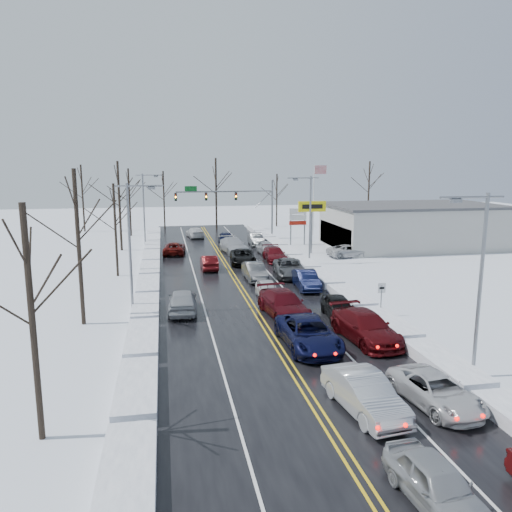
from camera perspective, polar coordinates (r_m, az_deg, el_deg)
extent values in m
plane|color=silver|center=(40.45, -1.44, -4.17)|extent=(160.00, 160.00, 0.00)
cube|color=black|center=(42.36, -1.87, -3.48)|extent=(14.00, 84.00, 0.01)
cube|color=white|center=(41.94, -12.21, -3.88)|extent=(1.82, 72.00, 0.63)
cube|color=white|center=(44.11, 7.95, -3.01)|extent=(1.82, 72.00, 0.63)
cylinder|color=slate|center=(68.50, 1.86, 5.35)|extent=(0.24, 0.24, 8.00)
cylinder|color=slate|center=(67.22, -3.59, 7.37)|extent=(13.00, 0.18, 0.18)
cylinder|color=slate|center=(68.14, 0.87, 6.51)|extent=(2.33, 0.10, 2.33)
cube|color=#0C591E|center=(66.80, -7.46, 7.63)|extent=(1.60, 0.08, 0.70)
cube|color=black|center=(67.46, -2.31, 6.84)|extent=(0.32, 0.25, 1.05)
sphere|color=#3F0705|center=(67.28, -2.29, 7.09)|extent=(0.20, 0.20, 0.20)
sphere|color=orange|center=(67.30, -2.29, 6.83)|extent=(0.22, 0.22, 0.22)
sphere|color=black|center=(67.32, -2.29, 6.58)|extent=(0.20, 0.20, 0.20)
cube|color=black|center=(67.00, -5.72, 6.77)|extent=(0.32, 0.25, 1.05)
sphere|color=#3F0705|center=(66.82, -5.72, 7.02)|extent=(0.20, 0.20, 0.20)
sphere|color=orange|center=(66.84, -5.71, 6.76)|extent=(0.22, 0.22, 0.22)
sphere|color=black|center=(66.86, -5.71, 6.51)|extent=(0.20, 0.20, 0.20)
cube|color=black|center=(66.78, -9.17, 6.68)|extent=(0.32, 0.25, 1.05)
sphere|color=#3F0705|center=(66.60, -9.17, 6.93)|extent=(0.20, 0.20, 0.20)
sphere|color=orange|center=(66.62, -9.16, 6.67)|extent=(0.22, 0.22, 0.22)
sphere|color=black|center=(66.64, -9.16, 6.41)|extent=(0.20, 0.20, 0.20)
cylinder|color=slate|center=(57.59, 6.37, 3.07)|extent=(0.20, 0.20, 5.60)
cube|color=yellow|center=(57.31, 6.42, 5.65)|extent=(3.20, 0.30, 1.20)
cube|color=black|center=(57.15, 6.47, 5.64)|extent=(2.40, 0.04, 0.50)
cylinder|color=slate|center=(63.18, 3.99, 3.05)|extent=(0.16, 0.16, 4.00)
cylinder|color=slate|center=(63.65, 5.56, 3.09)|extent=(0.16, 0.16, 4.00)
cube|color=white|center=(63.15, 4.81, 5.14)|extent=(2.20, 0.22, 0.70)
cube|color=white|center=(63.23, 4.80, 4.42)|extent=(2.20, 0.22, 0.70)
cube|color=#A6190C|center=(63.31, 4.79, 3.79)|extent=(2.20, 0.22, 0.50)
cylinder|color=slate|center=(35.06, 14.11, -4.98)|extent=(0.08, 0.08, 2.20)
cube|color=white|center=(34.83, 14.17, -3.56)|extent=(0.55, 0.05, 0.70)
cube|color=black|center=(34.80, 14.20, -3.57)|extent=(0.35, 0.02, 0.15)
cylinder|color=silver|center=(72.00, 6.61, 6.35)|extent=(0.14, 0.14, 10.00)
cube|color=#A4A49F|center=(64.62, 17.39, 3.21)|extent=(20.00, 12.00, 5.00)
cube|color=#262628|center=(60.75, 9.01, 2.26)|extent=(0.10, 11.00, 2.80)
cube|color=#3F3F42|center=(64.35, 17.52, 5.55)|extent=(20.40, 12.40, 0.30)
cylinder|color=slate|center=(25.97, 24.23, -3.36)|extent=(0.18, 0.18, 9.00)
cylinder|color=slate|center=(24.89, 23.47, 6.18)|extent=(3.20, 0.12, 0.12)
cube|color=slate|center=(24.46, 21.88, 5.87)|extent=(0.50, 0.25, 0.18)
cylinder|color=slate|center=(51.11, 6.20, 4.03)|extent=(0.18, 0.18, 9.00)
cylinder|color=slate|center=(50.57, 5.43, 8.86)|extent=(3.20, 0.12, 0.12)
cube|color=slate|center=(50.36, 4.54, 8.70)|extent=(0.50, 0.25, 0.18)
cylinder|color=slate|center=(35.18, -14.21, 0.75)|extent=(0.18, 0.18, 9.00)
cylinder|color=slate|center=(34.68, -13.21, 7.81)|extent=(3.20, 0.12, 0.12)
cube|color=slate|center=(34.66, -11.87, 7.61)|extent=(0.50, 0.25, 0.18)
cylinder|color=slate|center=(62.93, -12.69, 5.08)|extent=(0.18, 0.18, 9.00)
cylinder|color=slate|center=(62.65, -12.11, 9.02)|extent=(3.20, 0.12, 0.12)
cube|color=slate|center=(62.63, -11.36, 8.91)|extent=(0.50, 0.25, 0.18)
cylinder|color=#2D231C|center=(20.11, -24.17, -7.28)|extent=(0.24, 0.24, 9.00)
cylinder|color=#2D231C|center=(33.48, -19.59, 0.83)|extent=(0.27, 0.27, 10.00)
cylinder|color=#2D231C|center=(47.21, -15.75, 2.84)|extent=(0.23, 0.23, 8.50)
cylinder|color=#2D231C|center=(61.03, -15.32, 5.50)|extent=(0.28, 0.28, 10.50)
cylinder|color=#2D231C|center=(72.97, -14.25, 5.95)|extent=(0.25, 0.25, 9.50)
cylinder|color=#2D231C|center=(79.67, -19.19, 6.24)|extent=(0.27, 0.27, 10.00)
cylinder|color=#2D231C|center=(79.82, -10.47, 6.30)|extent=(0.24, 0.24, 9.00)
cylinder|color=#2D231C|center=(78.19, -4.58, 7.09)|extent=(0.29, 0.29, 11.00)
cylinder|color=#2D231C|center=(81.40, 2.38, 6.38)|extent=(0.23, 0.23, 8.50)
cylinder|color=#2D231C|center=(86.78, 12.75, 7.05)|extent=(0.28, 0.28, 10.50)
imported|color=#93969A|center=(17.99, 19.80, -25.25)|extent=(2.07, 4.39, 1.45)
imported|color=#B0B3B9|center=(22.54, 12.20, -16.99)|extent=(2.36, 5.18, 1.65)
imported|color=black|center=(29.01, 5.98, -10.33)|extent=(2.86, 6.05, 1.67)
imported|color=#460910|center=(34.46, 3.16, -6.85)|extent=(3.05, 6.12, 1.71)
imported|color=silver|center=(38.82, 1.33, -4.81)|extent=(1.74, 4.02, 1.35)
imported|color=#383A3D|center=(44.63, -0.14, -2.75)|extent=(1.75, 4.72, 1.54)
imported|color=black|center=(51.62, -1.51, -0.90)|extent=(2.98, 5.60, 1.50)
imported|color=#A8AAB0|center=(58.04, -2.59, 0.39)|extent=(3.19, 6.18, 1.71)
imported|color=black|center=(63.33, -3.42, 1.25)|extent=(2.30, 4.97, 1.65)
imported|color=silver|center=(23.86, 19.76, -15.76)|extent=(2.87, 5.15, 1.36)
imported|color=#48090D|center=(30.53, 12.35, -9.44)|extent=(3.02, 6.11, 1.71)
imported|color=black|center=(34.46, 9.36, -6.98)|extent=(2.18, 4.57, 1.51)
imported|color=black|center=(41.76, 5.73, -3.75)|extent=(1.90, 4.78, 1.55)
imported|color=#444649|center=(46.08, 3.82, -2.34)|extent=(3.34, 6.03, 1.60)
imported|color=#520B11|center=(53.07, 2.14, -0.59)|extent=(2.20, 5.12, 1.47)
imported|color=#A4A6AC|center=(56.92, 1.25, 0.19)|extent=(2.14, 4.45, 1.46)
imported|color=#424547|center=(63.24, -0.03, 1.26)|extent=(1.74, 4.66, 1.52)
imported|color=#49090B|center=(49.18, -5.38, -1.53)|extent=(1.51, 4.31, 1.42)
imported|color=#540E0B|center=(57.80, -9.29, 0.21)|extent=(2.79, 5.21, 1.39)
imported|color=silver|center=(70.12, -6.97, 2.11)|extent=(2.60, 5.10, 1.42)
imported|color=#A2A5AA|center=(35.60, -8.36, -6.37)|extent=(2.23, 5.03, 1.68)
imported|color=silver|center=(56.33, 10.59, -0.10)|extent=(5.23, 2.93, 1.38)
imported|color=#46494B|center=(59.65, 12.40, 0.43)|extent=(2.83, 5.90, 1.66)
imported|color=black|center=(64.07, 8.89, 1.25)|extent=(2.13, 4.50, 1.49)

